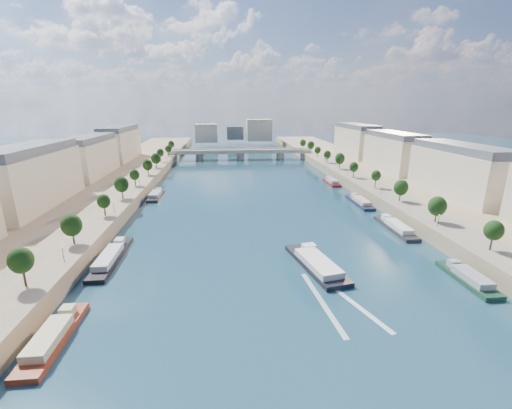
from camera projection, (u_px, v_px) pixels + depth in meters
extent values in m
plane|color=#0C2837|center=(254.00, 200.00, 155.85)|extent=(700.00, 700.00, 0.00)
cube|color=#9E8460|center=(89.00, 199.00, 148.55)|extent=(44.00, 520.00, 5.00)
cube|color=#9E8460|center=(406.00, 191.00, 161.74)|extent=(44.00, 520.00, 5.00)
cube|color=gray|center=(124.00, 192.00, 149.21)|extent=(14.00, 520.00, 0.10)
cube|color=gray|center=(376.00, 187.00, 159.65)|extent=(14.00, 520.00, 0.10)
cylinder|color=#382B1E|center=(25.00, 281.00, 70.53)|extent=(0.50, 0.50, 3.82)
ellipsoid|color=black|center=(22.00, 265.00, 69.52)|extent=(4.80, 4.80, 5.52)
cylinder|color=#382B1E|center=(73.00, 238.00, 93.46)|extent=(0.50, 0.50, 3.82)
ellipsoid|color=black|center=(71.00, 225.00, 92.45)|extent=(4.80, 4.80, 5.52)
cylinder|color=#382B1E|center=(103.00, 211.00, 116.39)|extent=(0.50, 0.50, 3.82)
ellipsoid|color=black|center=(101.00, 201.00, 115.38)|extent=(4.80, 4.80, 5.52)
cylinder|color=#382B1E|center=(122.00, 194.00, 139.32)|extent=(0.50, 0.50, 3.82)
ellipsoid|color=black|center=(121.00, 185.00, 138.31)|extent=(4.80, 4.80, 5.52)
cylinder|color=#382B1E|center=(136.00, 181.00, 162.25)|extent=(0.50, 0.50, 3.82)
ellipsoid|color=black|center=(136.00, 174.00, 161.24)|extent=(4.80, 4.80, 5.52)
cylinder|color=#382B1E|center=(147.00, 172.00, 185.18)|extent=(0.50, 0.50, 3.82)
ellipsoid|color=black|center=(146.00, 165.00, 184.17)|extent=(4.80, 4.80, 5.52)
cylinder|color=#382B1E|center=(155.00, 164.00, 208.11)|extent=(0.50, 0.50, 3.82)
ellipsoid|color=black|center=(155.00, 159.00, 207.10)|extent=(4.80, 4.80, 5.52)
cylinder|color=#382B1E|center=(162.00, 158.00, 231.04)|extent=(0.50, 0.50, 3.82)
ellipsoid|color=black|center=(161.00, 153.00, 230.03)|extent=(4.80, 4.80, 5.52)
cylinder|color=#382B1E|center=(167.00, 154.00, 253.97)|extent=(0.50, 0.50, 3.82)
ellipsoid|color=black|center=(167.00, 149.00, 252.96)|extent=(4.80, 4.80, 5.52)
cylinder|color=#382B1E|center=(172.00, 150.00, 276.90)|extent=(0.50, 0.50, 3.82)
ellipsoid|color=black|center=(171.00, 145.00, 275.89)|extent=(4.80, 4.80, 5.52)
cylinder|color=#382B1E|center=(492.00, 245.00, 88.24)|extent=(0.50, 0.50, 3.82)
ellipsoid|color=black|center=(495.00, 232.00, 87.23)|extent=(4.80, 4.80, 5.52)
cylinder|color=#382B1E|center=(436.00, 216.00, 111.17)|extent=(0.50, 0.50, 3.82)
ellipsoid|color=black|center=(438.00, 206.00, 110.16)|extent=(4.80, 4.80, 5.52)
cylinder|color=#382B1E|center=(400.00, 197.00, 134.10)|extent=(0.50, 0.50, 3.82)
ellipsoid|color=black|center=(401.00, 188.00, 133.10)|extent=(4.80, 4.80, 5.52)
cylinder|color=#382B1E|center=(374.00, 184.00, 157.03)|extent=(0.50, 0.50, 3.82)
ellipsoid|color=black|center=(374.00, 176.00, 156.03)|extent=(4.80, 4.80, 5.52)
cylinder|color=#382B1E|center=(354.00, 174.00, 179.97)|extent=(0.50, 0.50, 3.82)
ellipsoid|color=black|center=(355.00, 167.00, 178.96)|extent=(4.80, 4.80, 5.52)
cylinder|color=#382B1E|center=(339.00, 166.00, 202.90)|extent=(0.50, 0.50, 3.82)
ellipsoid|color=black|center=(340.00, 160.00, 201.89)|extent=(4.80, 4.80, 5.52)
cylinder|color=#382B1E|center=(327.00, 160.00, 225.83)|extent=(0.50, 0.50, 3.82)
ellipsoid|color=black|center=(328.00, 154.00, 224.82)|extent=(4.80, 4.80, 5.52)
cylinder|color=#382B1E|center=(318.00, 155.00, 248.76)|extent=(0.50, 0.50, 3.82)
ellipsoid|color=black|center=(318.00, 150.00, 247.75)|extent=(4.80, 4.80, 5.52)
cylinder|color=#382B1E|center=(310.00, 150.00, 271.69)|extent=(0.50, 0.50, 3.82)
ellipsoid|color=black|center=(310.00, 146.00, 270.68)|extent=(4.80, 4.80, 5.52)
cylinder|color=#382B1E|center=(303.00, 147.00, 294.62)|extent=(0.50, 0.50, 3.82)
ellipsoid|color=black|center=(303.00, 143.00, 293.61)|extent=(4.80, 4.80, 5.52)
cylinder|color=black|center=(63.00, 255.00, 82.19)|extent=(0.14, 0.14, 4.00)
sphere|color=#FFE5B2|center=(62.00, 247.00, 81.61)|extent=(0.36, 0.36, 0.36)
cylinder|color=black|center=(114.00, 208.00, 120.41)|extent=(0.14, 0.14, 4.00)
sphere|color=#FFE5B2|center=(113.00, 202.00, 119.82)|extent=(0.36, 0.36, 0.36)
cylinder|color=black|center=(140.00, 183.00, 158.63)|extent=(0.14, 0.14, 4.00)
sphere|color=#FFE5B2|center=(139.00, 178.00, 158.04)|extent=(0.36, 0.36, 0.36)
cylinder|color=black|center=(156.00, 168.00, 196.85)|extent=(0.14, 0.14, 4.00)
sphere|color=#FFE5B2|center=(155.00, 164.00, 196.26)|extent=(0.36, 0.36, 0.36)
cylinder|color=black|center=(166.00, 157.00, 235.07)|extent=(0.14, 0.14, 4.00)
sphere|color=#FFE5B2|center=(166.00, 154.00, 234.48)|extent=(0.36, 0.36, 0.36)
cylinder|color=black|center=(438.00, 221.00, 106.14)|extent=(0.14, 0.14, 4.00)
sphere|color=#FFE5B2|center=(439.00, 215.00, 105.55)|extent=(0.36, 0.36, 0.36)
cylinder|color=black|center=(381.00, 191.00, 144.36)|extent=(0.14, 0.14, 4.00)
sphere|color=#FFE5B2|center=(382.00, 186.00, 143.77)|extent=(0.36, 0.36, 0.36)
cylinder|color=black|center=(348.00, 173.00, 182.58)|extent=(0.14, 0.14, 4.00)
sphere|color=#FFE5B2|center=(348.00, 169.00, 181.99)|extent=(0.36, 0.36, 0.36)
cylinder|color=black|center=(326.00, 161.00, 220.80)|extent=(0.14, 0.14, 4.00)
sphere|color=#FFE5B2|center=(326.00, 158.00, 220.21)|extent=(0.36, 0.36, 0.36)
cylinder|color=black|center=(311.00, 153.00, 259.01)|extent=(0.14, 0.14, 4.00)
sphere|color=#FFE5B2|center=(311.00, 150.00, 258.42)|extent=(0.36, 0.36, 0.36)
cube|color=#C4B897|center=(32.00, 180.00, 127.61)|extent=(16.00, 52.00, 20.00)
cube|color=#474C54|center=(26.00, 148.00, 124.36)|extent=(14.72, 50.44, 3.20)
cube|color=#C4B897|center=(89.00, 157.00, 183.03)|extent=(16.00, 52.00, 20.00)
cube|color=#474C54|center=(86.00, 135.00, 179.77)|extent=(14.72, 50.44, 3.20)
cube|color=#C4B897|center=(120.00, 145.00, 238.44)|extent=(16.00, 52.00, 20.00)
cube|color=#474C54|center=(118.00, 128.00, 235.19)|extent=(14.72, 50.44, 3.20)
cube|color=#C4B897|center=(460.00, 171.00, 143.18)|extent=(16.00, 52.00, 20.00)
cube|color=#474C54|center=(464.00, 143.00, 139.93)|extent=(14.72, 50.44, 3.20)
cube|color=#C4B897|center=(393.00, 153.00, 198.60)|extent=(16.00, 52.00, 20.00)
cube|color=#474C54|center=(396.00, 132.00, 195.34)|extent=(14.72, 50.44, 3.20)
cube|color=#C4B897|center=(356.00, 142.00, 254.01)|extent=(16.00, 52.00, 20.00)
cube|color=#474C54|center=(357.00, 126.00, 250.76)|extent=(14.72, 50.44, 3.20)
cube|color=#C4B897|center=(207.00, 133.00, 349.82)|extent=(22.00, 18.00, 18.00)
cube|color=#C4B897|center=(259.00, 130.00, 363.85)|extent=(26.00, 20.00, 22.00)
cube|color=#474C54|center=(235.00, 133.00, 377.01)|extent=(18.00, 16.00, 14.00)
cube|color=#C1B79E|center=(240.00, 152.00, 270.37)|extent=(112.00, 11.00, 2.20)
cube|color=#C1B79E|center=(241.00, 150.00, 265.17)|extent=(112.00, 0.80, 0.90)
cube|color=#C1B79E|center=(240.00, 149.00, 274.73)|extent=(112.00, 0.80, 0.90)
cylinder|color=#C1B79E|center=(200.00, 157.00, 268.48)|extent=(6.40, 6.40, 5.00)
cylinder|color=#C1B79E|center=(240.00, 156.00, 271.41)|extent=(6.40, 6.40, 5.00)
cylinder|color=#C1B79E|center=(280.00, 156.00, 274.34)|extent=(6.40, 6.40, 5.00)
cube|color=#C1B79E|center=(174.00, 157.00, 266.65)|extent=(6.00, 12.00, 5.00)
cube|color=#C1B79E|center=(305.00, 155.00, 276.17)|extent=(6.00, 12.00, 5.00)
cube|color=black|center=(316.00, 265.00, 92.00)|extent=(12.51, 26.78, 1.84)
cube|color=silver|center=(318.00, 263.00, 89.54)|extent=(9.36, 17.66, 1.66)
cube|color=silver|center=(309.00, 247.00, 98.89)|extent=(4.24, 3.79, 1.80)
cube|color=silver|center=(322.00, 302.00, 75.55)|extent=(3.38, 26.01, 0.04)
cube|color=silver|center=(350.00, 300.00, 76.14)|extent=(9.52, 25.00, 0.04)
cube|color=maroon|center=(54.00, 339.00, 63.02)|extent=(5.00, 21.31, 1.80)
cube|color=#B9B38B|center=(48.00, 337.00, 60.91)|extent=(4.10, 11.72, 1.60)
cube|color=#B9B38B|center=(68.00, 311.00, 68.62)|extent=(2.50, 2.56, 1.80)
cube|color=black|center=(112.00, 259.00, 95.86)|extent=(5.00, 27.97, 1.80)
cube|color=#B7BFC5|center=(108.00, 257.00, 93.24)|extent=(4.10, 15.39, 1.60)
cube|color=#B7BFC5|center=(119.00, 241.00, 103.37)|extent=(2.50, 3.36, 1.80)
cube|color=#2B2B2E|center=(156.00, 196.00, 161.04)|extent=(5.00, 20.70, 1.80)
cube|color=#9899A1|center=(155.00, 194.00, 158.98)|extent=(4.10, 11.38, 1.60)
cube|color=#9899A1|center=(158.00, 190.00, 166.47)|extent=(2.50, 2.48, 1.80)
cube|color=#173A28|center=(467.00, 280.00, 84.19)|extent=(5.00, 18.70, 1.80)
cube|color=#9999A1|center=(472.00, 277.00, 82.29)|extent=(4.10, 10.28, 1.60)
cube|color=#9999A1|center=(453.00, 263.00, 89.05)|extent=(2.50, 2.24, 1.80)
cube|color=#28282A|center=(395.00, 229.00, 119.09)|extent=(5.00, 24.41, 1.80)
cube|color=white|center=(399.00, 226.00, 116.75)|extent=(4.10, 13.42, 1.60)
cube|color=white|center=(386.00, 217.00, 125.59)|extent=(2.50, 2.93, 1.80)
cube|color=#1A1F3B|center=(360.00, 203.00, 149.95)|extent=(5.00, 22.71, 1.80)
cube|color=beige|center=(361.00, 201.00, 147.73)|extent=(4.10, 12.49, 1.60)
cube|color=beige|center=(354.00, 195.00, 155.95)|extent=(2.50, 2.73, 1.80)
cube|color=maroon|center=(331.00, 183.00, 188.46)|extent=(5.00, 19.16, 1.80)
cube|color=#A7ACB3|center=(332.00, 181.00, 186.52)|extent=(4.10, 10.54, 1.60)
cube|color=#A7ACB3|center=(328.00, 178.00, 193.45)|extent=(2.50, 2.30, 1.80)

